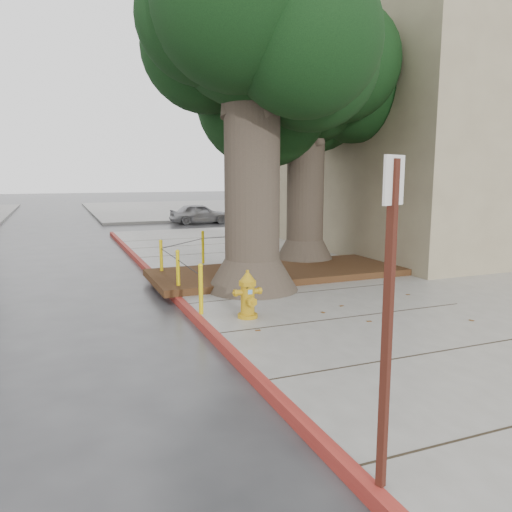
{
  "coord_description": "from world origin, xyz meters",
  "views": [
    {
      "loc": [
        -4.29,
        -7.39,
        2.68
      ],
      "look_at": [
        -0.67,
        1.55,
        1.1
      ],
      "focal_mm": 35.0,
      "sensor_mm": 36.0,
      "label": 1
    }
  ],
  "objects_px": {
    "fire_hydrant": "(248,295)",
    "car_silver": "(200,214)",
    "signpost": "(388,308)",
    "car_red": "(329,208)"
  },
  "relations": [
    {
      "from": "fire_hydrant",
      "to": "car_silver",
      "type": "distance_m",
      "value": 19.0
    },
    {
      "from": "signpost",
      "to": "car_red",
      "type": "relative_size",
      "value": 0.66
    },
    {
      "from": "signpost",
      "to": "car_silver",
      "type": "xyz_separation_m",
      "value": [
        5.04,
        23.47,
        -1.11
      ]
    },
    {
      "from": "car_silver",
      "to": "car_red",
      "type": "bearing_deg",
      "value": -87.35
    },
    {
      "from": "fire_hydrant",
      "to": "car_silver",
      "type": "height_order",
      "value": "car_silver"
    },
    {
      "from": "signpost",
      "to": "car_red",
      "type": "xyz_separation_m",
      "value": [
        13.24,
        23.62,
        -1.0
      ]
    },
    {
      "from": "signpost",
      "to": "car_silver",
      "type": "height_order",
      "value": "signpost"
    },
    {
      "from": "signpost",
      "to": "car_red",
      "type": "bearing_deg",
      "value": 38.16
    },
    {
      "from": "fire_hydrant",
      "to": "car_red",
      "type": "relative_size",
      "value": 0.21
    },
    {
      "from": "fire_hydrant",
      "to": "signpost",
      "type": "height_order",
      "value": "signpost"
    }
  ]
}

